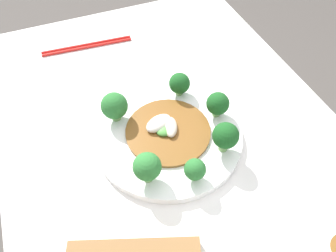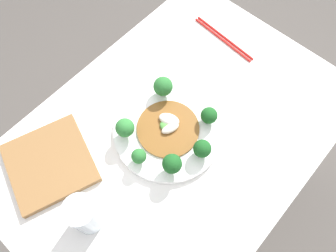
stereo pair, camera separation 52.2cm
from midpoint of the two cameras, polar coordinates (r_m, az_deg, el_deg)
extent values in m
plane|color=#4C4742|center=(1.51, -6.89, -27.26)|extent=(8.00, 8.00, 0.00)
cube|color=silver|center=(1.14, -8.84, -23.15)|extent=(1.01, 0.71, 0.77)
cylinder|color=white|center=(0.77, -13.38, -15.94)|extent=(0.31, 0.31, 0.02)
cylinder|color=#70A356|center=(0.80, -21.06, -12.31)|extent=(0.02, 0.02, 0.02)
sphere|color=#286B2D|center=(0.78, -21.71, -11.25)|extent=(0.06, 0.06, 0.06)
cylinder|color=#70A356|center=(0.80, -10.58, -8.20)|extent=(0.02, 0.02, 0.01)
sphere|color=#19511E|center=(0.78, -10.85, -7.24)|extent=(0.05, 0.05, 0.05)
cylinder|color=#70A356|center=(0.73, -18.13, -23.02)|extent=(0.02, 0.02, 0.02)
sphere|color=#2D7533|center=(0.70, -18.79, -22.26)|extent=(0.05, 0.05, 0.05)
cylinder|color=#70A356|center=(0.72, -5.25, -18.74)|extent=(0.02, 0.02, 0.02)
sphere|color=#19511E|center=(0.69, -5.44, -17.81)|extent=(0.05, 0.05, 0.05)
cylinder|color=#7AAD5B|center=(0.71, -10.88, -23.65)|extent=(0.01, 0.01, 0.01)
sphere|color=#286B2D|center=(0.69, -11.18, -23.13)|extent=(0.04, 0.04, 0.04)
cylinder|color=#7AAD5B|center=(0.76, -5.22, -12.41)|extent=(0.02, 0.02, 0.01)
sphere|color=#19511E|center=(0.74, -5.37, -11.46)|extent=(0.05, 0.05, 0.05)
cylinder|color=brown|center=(0.76, -13.55, -15.56)|extent=(0.18, 0.18, 0.01)
ellipsoid|color=silver|center=(0.76, -15.01, -14.27)|extent=(0.05, 0.07, 0.02)
ellipsoid|color=beige|center=(0.75, -13.20, -15.05)|extent=(0.06, 0.04, 0.02)
ellipsoid|color=#4C933D|center=(0.75, -13.94, -15.53)|extent=(0.03, 0.04, 0.01)
cylinder|color=red|center=(1.00, -22.95, 1.13)|extent=(0.03, 0.24, 0.01)
cylinder|color=red|center=(1.01, -22.98, 1.63)|extent=(0.03, 0.24, 0.01)
camera|label=1|loc=(0.26, -78.04, -47.78)|focal=35.00mm
camera|label=2|loc=(0.26, 101.96, 47.78)|focal=35.00mm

